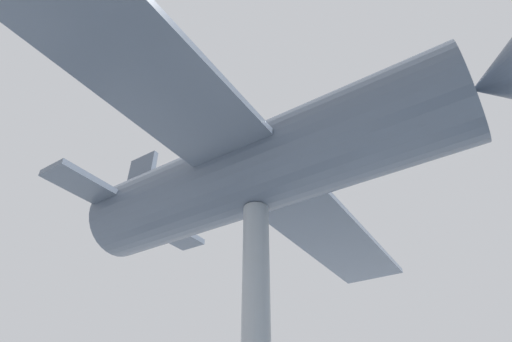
{
  "coord_description": "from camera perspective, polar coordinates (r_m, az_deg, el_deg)",
  "views": [
    {
      "loc": [
        6.22,
        5.55,
        1.98
      ],
      "look_at": [
        0.0,
        0.0,
        7.86
      ],
      "focal_mm": 28.0,
      "sensor_mm": 36.0,
      "label": 1
    }
  ],
  "objects": [
    {
      "name": "suspended_airplane",
      "position": [
        10.07,
        1.46,
        0.59
      ],
      "size": [
        17.99,
        12.07,
        3.39
      ],
      "rotation": [
        0.0,
        0.0,
        0.15
      ],
      "color": "#4C5666",
      "rests_on": "support_pylon_central"
    }
  ]
}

